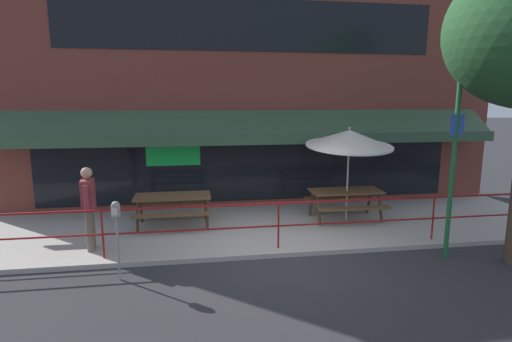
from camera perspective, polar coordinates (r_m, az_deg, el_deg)
The scene contains 10 objects.
ground_plane at distance 8.19m, azimuth 3.64°, elevation -12.30°, with size 120.00×120.00×0.00m, color #2D2D30.
patio_deck at distance 10.02m, azimuth 1.14°, elevation -7.76°, with size 15.00×4.00×0.10m, color #ADA89E.
restaurant_building at distance 11.75m, azimuth -0.75°, elevation 12.70°, with size 15.00×1.60×7.37m.
patio_railing at distance 8.20m, azimuth 3.24°, elevation -6.34°, with size 13.84×0.04×0.97m.
picnic_table_left at distance 9.86m, azimuth -11.79°, elevation -4.29°, with size 1.80×1.42×0.76m.
picnic_table_centre at distance 10.45m, azimuth 12.69°, elevation -3.52°, with size 1.80×1.42×0.76m.
patio_umbrella_centre at distance 10.14m, azimuth 13.16°, elevation 4.50°, with size 2.14×2.14×2.40m.
pedestrian_walking at distance 8.71m, azimuth -22.78°, elevation -4.40°, with size 0.28×0.62×1.71m.
parking_meter_near at distance 7.27m, azimuth -19.35°, elevation -6.19°, with size 0.15×0.16×1.42m.
street_sign_pole at distance 8.62m, azimuth 26.33°, elevation 0.89°, with size 0.28×0.09×3.68m.
Camera 1 is at (-1.68, -7.39, 3.10)m, focal length 28.00 mm.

